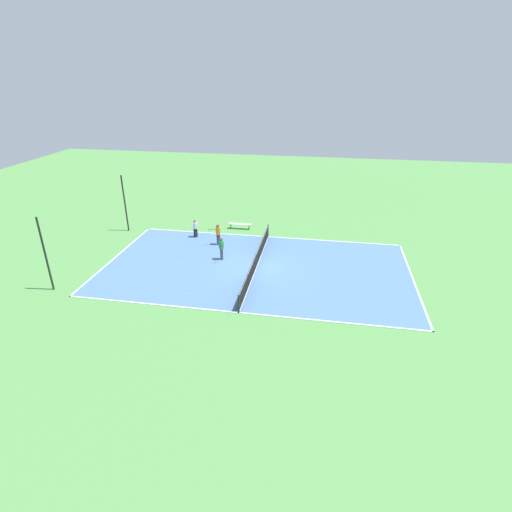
{
  "coord_description": "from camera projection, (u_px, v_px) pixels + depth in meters",
  "views": [
    {
      "loc": [
        -24.28,
        -4.25,
        12.39
      ],
      "look_at": [
        0.0,
        0.0,
        0.9
      ],
      "focal_mm": 28.0,
      "sensor_mm": 36.0,
      "label": 1
    }
  ],
  "objects": [
    {
      "name": "tennis_ball_left_sideline",
      "position": [
        387.0,
        263.0,
        28.11
      ],
      "size": [
        0.07,
        0.07,
        0.07
      ],
      "primitive_type": "sphere",
      "color": "#CCE033",
      "rests_on": "court_surface"
    },
    {
      "name": "fence_post_back_right",
      "position": [
        125.0,
        204.0,
        33.0
      ],
      "size": [
        0.12,
        0.12,
        4.76
      ],
      "color": "black",
      "rests_on": "ground_plane"
    },
    {
      "name": "bench",
      "position": [
        240.0,
        224.0,
        34.2
      ],
      "size": [
        0.36,
        1.91,
        0.45
      ],
      "rotation": [
        0.0,
        0.0,
        1.57
      ],
      "color": "silver",
      "rests_on": "ground_plane"
    },
    {
      "name": "court_surface",
      "position": [
        256.0,
        268.0,
        27.57
      ],
      "size": [
        11.56,
        20.91,
        0.02
      ],
      "color": "#4C729E",
      "rests_on": "ground_plane"
    },
    {
      "name": "tennis_ball_right_alley",
      "position": [
        187.0,
        290.0,
        24.69
      ],
      "size": [
        0.07,
        0.07,
        0.07
      ],
      "primitive_type": "sphere",
      "color": "#CCE033",
      "rests_on": "court_surface"
    },
    {
      "name": "player_center_orange",
      "position": [
        218.0,
        233.0,
        30.82
      ],
      "size": [
        0.65,
        0.99,
        1.69
      ],
      "rotation": [
        0.0,
        0.0,
        1.95
      ],
      "color": "navy",
      "rests_on": "court_surface"
    },
    {
      "name": "fence_post_back_left",
      "position": [
        45.0,
        255.0,
        23.86
      ],
      "size": [
        0.12,
        0.12,
        4.76
      ],
      "color": "black",
      "rests_on": "ground_plane"
    },
    {
      "name": "tennis_net",
      "position": [
        256.0,
        260.0,
        27.33
      ],
      "size": [
        11.36,
        0.1,
        1.07
      ],
      "color": "black",
      "rests_on": "court_surface"
    },
    {
      "name": "player_far_green",
      "position": [
        221.0,
        247.0,
        28.35
      ],
      "size": [
        0.98,
        0.53,
        1.72
      ],
      "rotation": [
        0.0,
        0.0,
        3.37
      ],
      "color": "#4C4C51",
      "rests_on": "court_surface"
    },
    {
      "name": "tennis_ball_midcourt",
      "position": [
        183.0,
        256.0,
        29.17
      ],
      "size": [
        0.07,
        0.07,
        0.07
      ],
      "primitive_type": "sphere",
      "color": "#CCE033",
      "rests_on": "court_surface"
    },
    {
      "name": "player_far_white",
      "position": [
        195.0,
        227.0,
        32.29
      ],
      "size": [
        0.51,
        0.51,
        1.47
      ],
      "rotation": [
        0.0,
        0.0,
        2.47
      ],
      "color": "black",
      "rests_on": "court_surface"
    },
    {
      "name": "ground_plane",
      "position": [
        256.0,
        268.0,
        27.57
      ],
      "size": [
        80.0,
        80.0,
        0.0
      ],
      "primitive_type": "plane",
      "color": "#518E47"
    }
  ]
}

